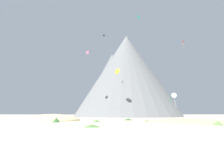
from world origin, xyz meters
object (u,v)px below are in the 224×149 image
at_px(bush_far_left, 147,121).
at_px(kite_pink_high, 88,52).
at_px(bush_near_right, 128,119).
at_px(bush_low_patch, 218,123).
at_px(bush_mid_center, 92,126).
at_px(rock_massif, 127,78).
at_px(bush_ridge_crest, 97,121).
at_px(kite_black_high, 104,36).
at_px(kite_yellow_mid, 117,71).
at_px(kite_teal_high, 138,17).
at_px(kite_white_low, 174,96).
at_px(kite_green_low, 171,99).
at_px(kite_red_high, 183,42).
at_px(bush_near_left, 56,120).

bearing_deg(bush_far_left, kite_pink_high, 113.73).
xyz_separation_m(bush_near_right, bush_low_patch, (13.06, -22.31, 0.10)).
height_order(bush_mid_center, rock_massif, rock_massif).
relative_size(bush_low_patch, bush_far_left, 0.66).
distance_m(bush_ridge_crest, kite_pink_high, 45.90).
xyz_separation_m(kite_black_high, kite_yellow_mid, (5.94, -2.51, -17.22)).
bearing_deg(kite_pink_high, bush_ridge_crest, 12.09).
relative_size(bush_mid_center, rock_massif, 0.03).
bearing_deg(bush_mid_center, kite_teal_high, 69.12).
distance_m(kite_white_low, kite_yellow_mid, 25.81).
distance_m(rock_massif, kite_teal_high, 49.41).
distance_m(rock_massif, kite_green_low, 36.14).
bearing_deg(kite_yellow_mid, bush_near_right, -37.66).
bearing_deg(kite_white_low, bush_low_patch, 95.00).
height_order(kite_pink_high, kite_green_low, kite_pink_high).
height_order(bush_near_right, kite_black_high, kite_black_high).
height_order(bush_low_patch, kite_teal_high, kite_teal_high).
relative_size(rock_massif, kite_red_high, 26.83).
bearing_deg(bush_far_left, bush_ridge_crest, 156.37).
xyz_separation_m(rock_massif, kite_teal_high, (0.25, -47.13, 14.85)).
xyz_separation_m(bush_mid_center, rock_massif, (13.22, 82.45, 22.20)).
xyz_separation_m(kite_white_low, kite_red_high, (6.56, 3.57, 22.20)).
bearing_deg(rock_massif, kite_pink_high, -123.41).
distance_m(bush_ridge_crest, kite_yellow_mid, 40.21).
relative_size(rock_massif, kite_black_high, 25.27).
height_order(kite_green_low, kite_red_high, kite_red_high).
xyz_separation_m(bush_ridge_crest, bush_low_patch, (21.51, -12.70, 0.10)).
distance_m(bush_far_left, rock_massif, 74.46).
xyz_separation_m(bush_mid_center, kite_yellow_mid, (6.13, 50.72, 19.67)).
bearing_deg(bush_mid_center, kite_yellow_mid, 83.11).
bearing_deg(kite_teal_high, kite_yellow_mid, -124.77).
bearing_deg(kite_green_low, bush_low_patch, -176.56).
bearing_deg(kite_green_low, bush_ridge_crest, 154.43).
xyz_separation_m(kite_black_high, kite_red_high, (33.03, -9.52, -6.53)).
xyz_separation_m(bush_far_left, kite_red_high, (22.58, 32.32, 30.24)).
xyz_separation_m(kite_pink_high, kite_green_low, (36.86, 2.06, -20.63)).
height_order(bush_ridge_crest, bush_far_left, bush_far_left).
relative_size(bush_near_left, rock_massif, 0.02).
bearing_deg(kite_green_low, bush_near_left, 148.26).
bearing_deg(bush_near_left, kite_yellow_mid, 66.88).
height_order(bush_low_patch, kite_pink_high, kite_pink_high).
xyz_separation_m(rock_massif, kite_black_high, (-13.04, -29.22, 14.69)).
height_order(kite_black_high, kite_red_high, kite_black_high).
bearing_deg(bush_near_left, kite_red_high, 34.45).
xyz_separation_m(bush_mid_center, bush_near_left, (-9.33, 14.53, 0.33)).
height_order(bush_near_left, kite_black_high, kite_black_high).
distance_m(bush_near_right, bush_low_patch, 25.86).
relative_size(bush_far_left, kite_black_high, 0.79).
bearing_deg(kite_pink_high, bush_far_left, 25.10).
relative_size(bush_near_right, kite_yellow_mid, 1.11).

